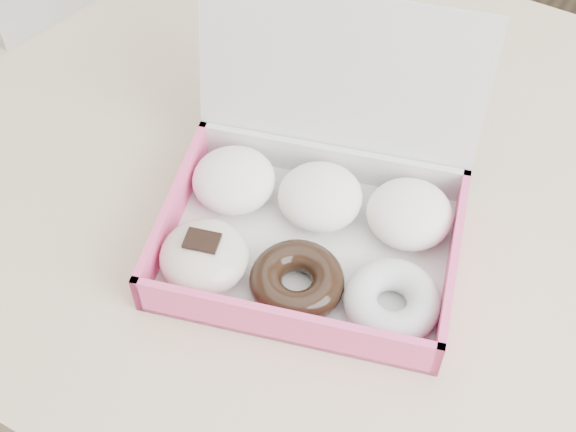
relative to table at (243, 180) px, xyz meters
The scene contains 3 objects.
ground 0.67m from the table, ahead, with size 4.00×4.00×0.00m, color black.
table is the anchor object (origin of this frame).
donut_box 0.20m from the table, 33.65° to the right, with size 0.35×0.32×0.21m.
Camera 1 is at (0.36, -0.53, 1.41)m, focal length 50.00 mm.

